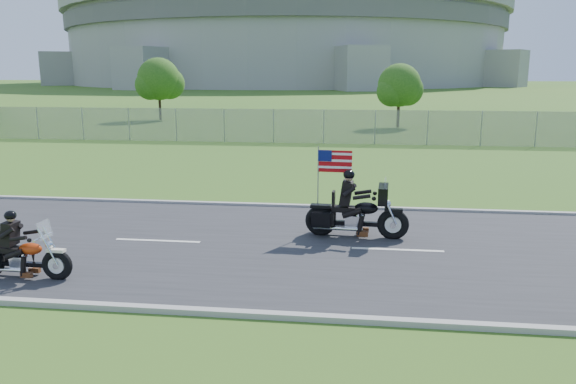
# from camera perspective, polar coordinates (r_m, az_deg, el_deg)

# --- Properties ---
(ground) EXTENTS (420.00, 420.00, 0.00)m
(ground) POSITION_cam_1_polar(r_m,az_deg,el_deg) (14.14, -5.40, -5.40)
(ground) COLOR #27551A
(ground) RESTS_ON ground
(road) EXTENTS (120.00, 8.00, 0.04)m
(road) POSITION_cam_1_polar(r_m,az_deg,el_deg) (14.13, -5.40, -5.32)
(road) COLOR #28282B
(road) RESTS_ON ground
(curb_north) EXTENTS (120.00, 0.18, 0.12)m
(curb_north) POSITION_cam_1_polar(r_m,az_deg,el_deg) (17.95, -2.65, -1.35)
(curb_north) COLOR #9E9B93
(curb_north) RESTS_ON ground
(curb_south) EXTENTS (120.00, 0.18, 0.12)m
(curb_south) POSITION_cam_1_polar(r_m,az_deg,el_deg) (10.46, -10.24, -11.81)
(curb_south) COLOR #9E9B93
(curb_south) RESTS_ON ground
(fence) EXTENTS (60.00, 0.03, 2.00)m
(fence) POSITION_cam_1_polar(r_m,az_deg,el_deg) (34.24, -6.49, 6.75)
(fence) COLOR gray
(fence) RESTS_ON ground
(stadium) EXTENTS (140.40, 140.40, 29.20)m
(stadium) POSITION_cam_1_polar(r_m,az_deg,el_deg) (184.92, -0.13, 15.85)
(stadium) COLOR #A3A099
(stadium) RESTS_ON ground
(tree_fence_near) EXTENTS (3.52, 3.28, 4.75)m
(tree_fence_near) POSITION_cam_1_polar(r_m,az_deg,el_deg) (43.31, 11.29, 10.37)
(tree_fence_near) COLOR #382316
(tree_fence_near) RESTS_ON ground
(tree_fence_mid) EXTENTS (3.96, 3.69, 5.30)m
(tree_fence_mid) POSITION_cam_1_polar(r_m,az_deg,el_deg) (50.13, -12.93, 10.91)
(tree_fence_mid) COLOR #382316
(tree_fence_mid) RESTS_ON ground
(motorcycle_lead) EXTENTS (2.19, 0.54, 1.48)m
(motorcycle_lead) POSITION_cam_1_polar(r_m,az_deg,el_deg) (13.01, -25.48, -6.00)
(motorcycle_lead) COLOR black
(motorcycle_lead) RESTS_ON ground
(motorcycle_follow) EXTENTS (2.69, 0.89, 2.25)m
(motorcycle_follow) POSITION_cam_1_polar(r_m,az_deg,el_deg) (14.62, 6.95, -2.34)
(motorcycle_follow) COLOR black
(motorcycle_follow) RESTS_ON ground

